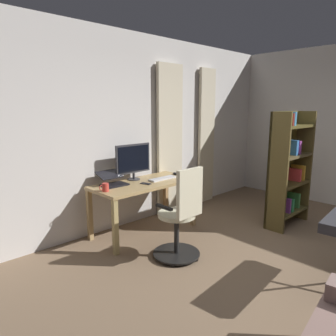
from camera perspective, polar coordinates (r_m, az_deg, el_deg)
The scene contains 14 objects.
ground_plane at distance 3.51m, azimuth 25.84°, elevation -20.14°, with size 8.02×8.02×0.00m, color #7D644B.
back_room_partition at distance 4.74m, azimuth -6.17°, elevation 6.80°, with size 6.17×0.10×2.80m, color silver.
curtain_left_panel at distance 5.78m, azimuth 7.01°, elevation 5.66°, with size 0.39×0.06×2.42m, color beige.
curtain_right_panel at distance 5.09m, azimuth 0.33°, elevation 5.00°, with size 0.52×0.06×2.42m, color beige.
desk at distance 4.36m, azimuth -4.38°, elevation -3.77°, with size 1.47×0.67×0.73m.
office_chair at distance 3.63m, azimuth 2.40°, elevation -9.10°, with size 0.56×0.56×1.10m.
computer_monitor at distance 4.44m, azimuth -6.37°, elevation 1.52°, with size 0.58×0.18×0.51m.
computer_keyboard at distance 4.48m, azimuth -1.00°, elevation -1.94°, with size 0.44×0.12×0.02m, color silver.
laptop at distance 4.21m, azimuth -10.11°, elevation -2.34°, with size 0.33×0.36×0.18m.
computer_mouse at distance 4.77m, azimuth 1.37°, elevation -1.03°, with size 0.06×0.10×0.04m, color black.
cell_phone_by_monitor at distance 4.22m, azimuth -4.10°, elevation -2.86°, with size 0.07×0.14×0.01m, color black.
cell_phone_face_up at distance 4.62m, azimuth 2.83°, elevation -1.62°, with size 0.07×0.14×0.01m, color #232328.
mug_coffee at distance 3.91m, azimuth -11.42°, elevation -3.49°, with size 0.13×0.08×0.10m.
bookshelf at distance 4.95m, azimuth 20.97°, elevation -0.10°, with size 0.83×0.30×1.69m.
Camera 1 is at (2.89, 0.94, 1.76)m, focal length 33.32 mm.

